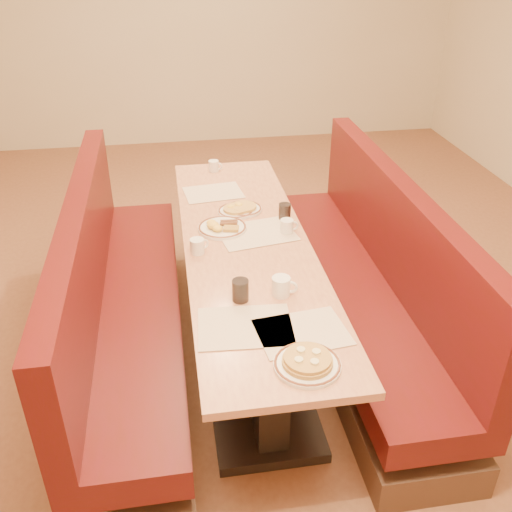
{
  "coord_description": "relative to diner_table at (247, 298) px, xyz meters",
  "views": [
    {
      "loc": [
        -0.4,
        -2.76,
        2.29
      ],
      "look_at": [
        0.0,
        -0.32,
        0.85
      ],
      "focal_mm": 40.0,
      "sensor_mm": 36.0,
      "label": 1
    }
  ],
  "objects": [
    {
      "name": "ground",
      "position": [
        0.0,
        0.0,
        -0.37
      ],
      "size": [
        8.0,
        8.0,
        0.0
      ],
      "primitive_type": "plane",
      "color": "#9E6647",
      "rests_on": "ground"
    },
    {
      "name": "room_envelope",
      "position": [
        0.0,
        0.0,
        1.56
      ],
      "size": [
        6.04,
        8.04,
        2.82
      ],
      "color": "beige",
      "rests_on": "ground"
    },
    {
      "name": "diner_table",
      "position": [
        0.0,
        0.0,
        0.0
      ],
      "size": [
        0.7,
        2.5,
        0.75
      ],
      "color": "black",
      "rests_on": "ground"
    },
    {
      "name": "booth_left",
      "position": [
        -0.73,
        0.0,
        -0.01
      ],
      "size": [
        0.55,
        2.5,
        1.05
      ],
      "color": "#4C3326",
      "rests_on": "ground"
    },
    {
      "name": "booth_right",
      "position": [
        0.73,
        0.0,
        -0.01
      ],
      "size": [
        0.55,
        2.5,
        1.05
      ],
      "color": "#4C3326",
      "rests_on": "ground"
    },
    {
      "name": "placemat_near_left",
      "position": [
        -0.12,
        -0.76,
        0.38
      ],
      "size": [
        0.44,
        0.34,
        0.0
      ],
      "primitive_type": "cube",
      "rotation": [
        0.0,
        0.0,
        -0.07
      ],
      "color": "#FBE4C4",
      "rests_on": "diner_table"
    },
    {
      "name": "placemat_near_right",
      "position": [
        0.12,
        -0.84,
        0.38
      ],
      "size": [
        0.42,
        0.33,
        0.0
      ],
      "primitive_type": "cube",
      "rotation": [
        0.0,
        0.0,
        0.12
      ],
      "color": "#FBE4C4",
      "rests_on": "diner_table"
    },
    {
      "name": "placemat_far_left",
      "position": [
        -0.12,
        0.71,
        0.38
      ],
      "size": [
        0.4,
        0.32,
        0.0
      ],
      "primitive_type": "cube",
      "rotation": [
        0.0,
        0.0,
        0.12
      ],
      "color": "#FBE4C4",
      "rests_on": "diner_table"
    },
    {
      "name": "placemat_far_right",
      "position": [
        0.07,
        0.1,
        0.38
      ],
      "size": [
        0.47,
        0.39,
        0.0
      ],
      "primitive_type": "cube",
      "rotation": [
        0.0,
        0.0,
        0.18
      ],
      "color": "#FBE4C4",
      "rests_on": "diner_table"
    },
    {
      "name": "pancake_plate",
      "position": [
        0.09,
        -1.06,
        0.4
      ],
      "size": [
        0.27,
        0.27,
        0.06
      ],
      "rotation": [
        0.0,
        0.0,
        -0.01
      ],
      "color": "white",
      "rests_on": "diner_table"
    },
    {
      "name": "eggs_plate",
      "position": [
        -0.12,
        0.18,
        0.39
      ],
      "size": [
        0.28,
        0.28,
        0.06
      ],
      "rotation": [
        0.0,
        0.0,
        -0.21
      ],
      "color": "white",
      "rests_on": "diner_table"
    },
    {
      "name": "extra_plate_mid",
      "position": [
        0.04,
        0.42,
        0.39
      ],
      "size": [
        0.23,
        0.23,
        0.05
      ],
      "rotation": [
        0.0,
        0.0,
        -0.09
      ],
      "color": "white",
      "rests_on": "diner_table"
    },
    {
      "name": "extra_plate_far",
      "position": [
        -0.01,
        0.4,
        0.39
      ],
      "size": [
        0.22,
        0.22,
        0.04
      ],
      "rotation": [
        0.0,
        0.0,
        -0.3
      ],
      "color": "white",
      "rests_on": "diner_table"
    },
    {
      "name": "coffee_mug_a",
      "position": [
        0.09,
        -0.53,
        0.43
      ],
      "size": [
        0.12,
        0.09,
        0.1
      ],
      "rotation": [
        0.0,
        0.0,
        -0.33
      ],
      "color": "white",
      "rests_on": "diner_table"
    },
    {
      "name": "coffee_mug_b",
      "position": [
        -0.28,
        -0.06,
        0.42
      ],
      "size": [
        0.11,
        0.08,
        0.08
      ],
      "rotation": [
        0.0,
        0.0,
        0.43
      ],
      "color": "white",
      "rests_on": "diner_table"
    },
    {
      "name": "coffee_mug_c",
      "position": [
        0.25,
        0.09,
        0.42
      ],
      "size": [
        0.11,
        0.08,
        0.08
      ],
      "rotation": [
        0.0,
        0.0,
        -0.03
      ],
      "color": "white",
      "rests_on": "diner_table"
    },
    {
      "name": "coffee_mug_d",
      "position": [
        -0.08,
        1.1,
        0.42
      ],
      "size": [
        0.1,
        0.07,
        0.08
      ],
      "rotation": [
        0.0,
        0.0,
        -0.37
      ],
      "color": "white",
      "rests_on": "diner_table"
    },
    {
      "name": "soda_tumbler_near",
      "position": [
        -0.11,
        -0.55,
        0.43
      ],
      "size": [
        0.08,
        0.08,
        0.11
      ],
      "color": "black",
      "rests_on": "diner_table"
    },
    {
      "name": "soda_tumbler_mid",
      "position": [
        0.27,
        0.26,
        0.43
      ],
      "size": [
        0.07,
        0.07,
        0.1
      ],
      "color": "black",
      "rests_on": "diner_table"
    }
  ]
}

